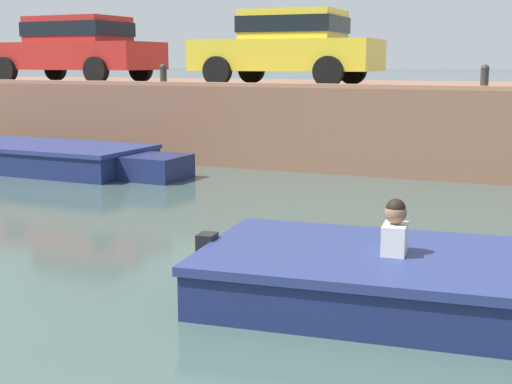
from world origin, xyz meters
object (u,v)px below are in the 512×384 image
boat_moored_west_navy (35,157)px  mooring_bollard_west (163,74)px  car_left_inner_yellow (289,44)px  mooring_bollard_mid (485,76)px  car_leftmost_red (75,46)px

boat_moored_west_navy → mooring_bollard_west: size_ratio=14.04×
car_left_inner_yellow → mooring_bollard_mid: car_left_inner_yellow is taller
boat_moored_west_navy → car_left_inner_yellow: size_ratio=1.61×
car_leftmost_red → mooring_bollard_west: bearing=-21.2°
car_leftmost_red → mooring_bollard_west: 3.46m
car_leftmost_red → mooring_bollard_mid: 9.72m
mooring_bollard_west → boat_moored_west_navy: bearing=-131.9°
mooring_bollard_mid → mooring_bollard_west: bearing=180.0°
boat_moored_west_navy → car_leftmost_red: size_ratio=1.44×
boat_moored_west_navy → mooring_bollard_mid: mooring_bollard_mid is taller
car_leftmost_red → car_left_inner_yellow: same height
car_left_inner_yellow → mooring_bollard_west: car_left_inner_yellow is taller
mooring_bollard_west → mooring_bollard_mid: bearing=0.0°
car_leftmost_red → mooring_bollard_mid: car_leftmost_red is taller
car_left_inner_yellow → mooring_bollard_west: 2.72m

